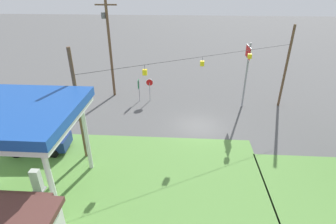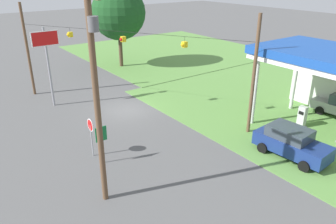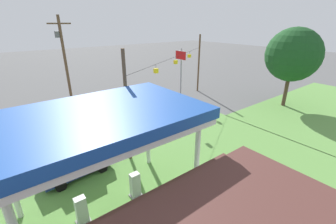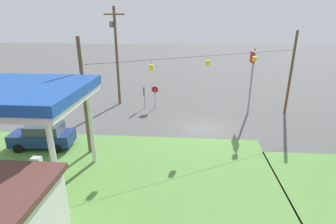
{
  "view_description": "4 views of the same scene",
  "coord_description": "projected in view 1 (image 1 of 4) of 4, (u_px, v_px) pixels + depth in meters",
  "views": [
    {
      "loc": [
        1.4,
        20.68,
        11.98
      ],
      "look_at": [
        2.74,
        0.29,
        1.52
      ],
      "focal_mm": 28.0,
      "sensor_mm": 36.0,
      "label": 1
    },
    {
      "loc": [
        22.1,
        -12.02,
        10.56
      ],
      "look_at": [
        5.03,
        0.51,
        1.46
      ],
      "focal_mm": 35.0,
      "sensor_mm": 36.0,
      "label": 2
    },
    {
      "loc": [
        15.36,
        18.42,
        9.76
      ],
      "look_at": [
        2.24,
        1.56,
        1.21
      ],
      "focal_mm": 24.0,
      "sensor_mm": 36.0,
      "label": 3
    },
    {
      "loc": [
        1.55,
        21.62,
        9.3
      ],
      "look_at": [
        2.95,
        3.87,
        2.89
      ],
      "focal_mm": 28.0,
      "sensor_mm": 36.0,
      "label": 4
    }
  ],
  "objects": [
    {
      "name": "ground_plane",
      "position": [
        198.0,
        126.0,
        23.75
      ],
      "size": [
        160.0,
        160.0,
        0.0
      ],
      "primitive_type": "plane",
      "color": "#565656"
    },
    {
      "name": "fuel_pump_near",
      "position": [
        37.0,
        181.0,
        16.2
      ],
      "size": [
        0.71,
        0.56,
        1.62
      ],
      "color": "gray",
      "rests_on": "ground"
    },
    {
      "name": "car_at_pumps_front",
      "position": [
        39.0,
        140.0,
        20.03
      ],
      "size": [
        4.63,
        2.36,
        1.88
      ],
      "rotation": [
        0.0,
        0.0,
        0.07
      ],
      "color": "navy",
      "rests_on": "ground"
    },
    {
      "name": "stop_sign_roadside",
      "position": [
        150.0,
        85.0,
        27.93
      ],
      "size": [
        0.8,
        0.08,
        2.5
      ],
      "rotation": [
        0.0,
        0.0,
        3.14
      ],
      "color": "#99999E",
      "rests_on": "ground"
    },
    {
      "name": "stop_sign_overhead",
      "position": [
        247.0,
        63.0,
        25.3
      ],
      "size": [
        0.22,
        2.14,
        6.6
      ],
      "color": "gray",
      "rests_on": "ground"
    },
    {
      "name": "route_sign",
      "position": [
        139.0,
        86.0,
        27.93
      ],
      "size": [
        0.1,
        0.7,
        2.4
      ],
      "color": "gray",
      "rests_on": "ground"
    },
    {
      "name": "utility_pole_main",
      "position": [
        109.0,
        44.0,
        27.48
      ],
      "size": [
        2.2,
        0.44,
        10.46
      ],
      "color": "brown",
      "rests_on": "ground"
    },
    {
      "name": "signal_span_gantry",
      "position": [
        201.0,
        80.0,
        21.74
      ],
      "size": [
        17.41,
        10.24,
        8.22
      ],
      "color": "brown",
      "rests_on": "ground"
    }
  ]
}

